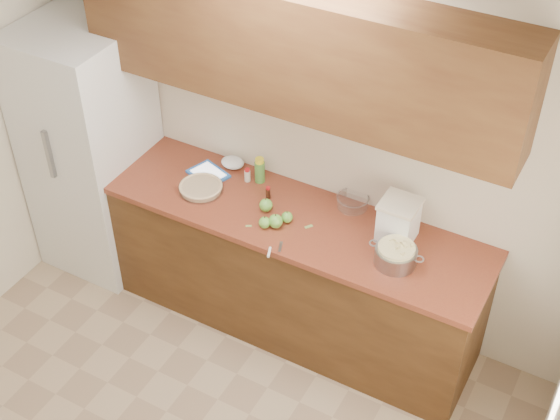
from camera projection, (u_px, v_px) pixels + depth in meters
The scene contains 21 objects.
room_shell at pixel (122, 331), 3.50m from camera, with size 3.60×3.60×3.60m.
counter_run at pixel (280, 266), 5.03m from camera, with size 2.64×0.68×0.92m.
upper_cabinets at pixel (295, 49), 4.18m from camera, with size 2.60×0.34×0.70m, color brown.
fridge at pixel (91, 151), 5.26m from camera, with size 0.70×0.70×1.80m, color silver.
pie at pixel (201, 188), 4.88m from camera, with size 0.28×0.28×0.05m.
colander at pixel (396, 255), 4.35m from camera, with size 0.33×0.24×0.12m.
flour_canister at pixel (398, 220), 4.47m from camera, with size 0.22×0.22×0.27m.
tablet at pixel (208, 174), 5.01m from camera, with size 0.29×0.25×0.02m.
paring_knife at pixel (271, 251), 4.45m from camera, with size 0.07×0.16×0.02m.
lemon_bottle at pixel (260, 170), 4.92m from camera, with size 0.06×0.06×0.18m.
cinnamon_shaker at pixel (247, 175), 4.94m from camera, with size 0.04×0.04×0.09m.
vanilla_bottle at pixel (268, 193), 4.81m from camera, with size 0.03×0.03×0.09m.
mixing_bowl at pixel (353, 201), 4.75m from camera, with size 0.20×0.20×0.08m.
paper_towel at pixel (233, 162), 5.07m from camera, with size 0.16×0.13×0.06m, color white.
apple_left at pixel (266, 205), 4.72m from camera, with size 0.08×0.08×0.09m.
apple_center at pixel (287, 217), 4.64m from camera, with size 0.07×0.07×0.08m.
apple_front at pixel (265, 223), 4.60m from camera, with size 0.07×0.07×0.08m.
apple_extra at pixel (276, 221), 4.60m from camera, with size 0.09×0.09×0.10m.
peel_a at pixel (273, 222), 4.66m from camera, with size 0.04×0.01×0.00m, color #8AA851.
peel_b at pixel (249, 226), 4.63m from camera, with size 0.04×0.01×0.00m, color #8AA851.
peel_c at pixel (309, 227), 4.63m from camera, with size 0.05×0.02×0.00m, color #8AA851.
Camera 1 is at (1.75, -1.70, 3.96)m, focal length 50.00 mm.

